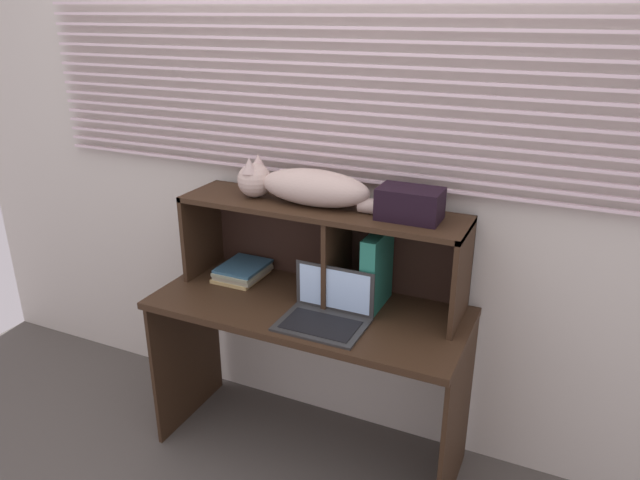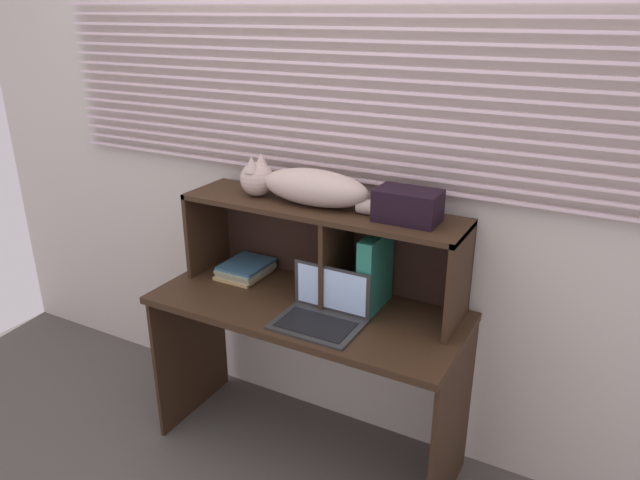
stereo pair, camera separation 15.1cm
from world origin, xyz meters
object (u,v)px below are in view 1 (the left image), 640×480
binder_upright (377,270)px  book_stack (242,271)px  laptop (326,312)px  cat (305,187)px  storage_box (410,204)px

binder_upright → book_stack: bearing=179.9°
laptop → cat: bearing=131.9°
cat → storage_box: (0.44, 0.00, -0.01)m
cat → binder_upright: cat is taller
binder_upright → cat: bearing=-180.0°
book_stack → storage_box: 0.88m
laptop → book_stack: bearing=157.6°
cat → book_stack: size_ratio=3.48×
cat → book_stack: cat is taller
binder_upright → book_stack: binder_upright is taller
laptop → binder_upright: 0.27m
binder_upright → storage_box: (0.12, 0.00, 0.30)m
laptop → binder_upright: (0.13, 0.21, 0.12)m
binder_upright → laptop: bearing=-121.8°
laptop → binder_upright: bearing=58.2°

